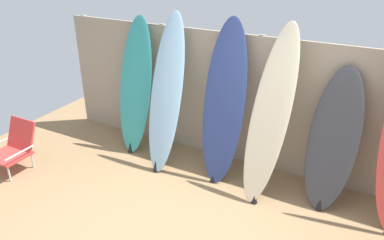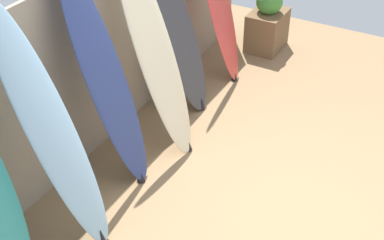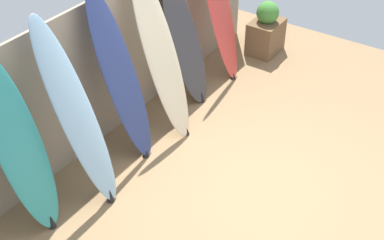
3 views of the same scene
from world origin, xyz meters
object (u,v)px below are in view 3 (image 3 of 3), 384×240
surfboard_teal_0 (20,148)px  surfboard_skyblue_1 (77,116)px  surfboard_charcoal_4 (186,45)px  surfboard_red_5 (219,4)px  planter_box (266,31)px  surfboard_cream_3 (162,56)px  surfboard_navy_2 (121,78)px

surfboard_teal_0 → surfboard_skyblue_1: 0.63m
surfboard_charcoal_4 → surfboard_red_5: surfboard_red_5 is taller
surfboard_red_5 → planter_box: surfboard_red_5 is taller
surfboard_cream_3 → surfboard_charcoal_4: surfboard_cream_3 is taller
surfboard_teal_0 → surfboard_navy_2: 1.41m
surfboard_teal_0 → surfboard_skyblue_1: size_ratio=0.94×
surfboard_navy_2 → surfboard_cream_3: surfboard_cream_3 is taller
surfboard_teal_0 → surfboard_red_5: 3.48m
surfboard_teal_0 → planter_box: size_ratio=2.33×
surfboard_teal_0 → surfboard_navy_2: (1.40, -0.06, 0.06)m
surfboard_navy_2 → surfboard_charcoal_4: bearing=2.3°
surfboard_teal_0 → surfboard_cream_3: (2.03, -0.15, 0.06)m
surfboard_navy_2 → surfboard_teal_0: bearing=177.6°
surfboard_skyblue_1 → surfboard_cream_3: (1.41, -0.00, 0.00)m
surfboard_teal_0 → surfboard_skyblue_1: (0.61, -0.15, 0.06)m
surfboard_cream_3 → planter_box: bearing=-4.1°
surfboard_skyblue_1 → surfboard_cream_3: same height
surfboard_red_5 → planter_box: size_ratio=2.64×
surfboard_teal_0 → planter_box: (4.43, -0.32, -0.60)m
surfboard_teal_0 → surfboard_red_5: (3.47, -0.05, 0.13)m
surfboard_cream_3 → surfboard_red_5: 1.45m
surfboard_teal_0 → surfboard_red_5: size_ratio=0.88×
surfboard_red_5 → surfboard_teal_0: bearing=179.2°
surfboard_cream_3 → surfboard_charcoal_4: size_ratio=1.27×
surfboard_navy_2 → surfboard_red_5: size_ratio=0.93×
surfboard_charcoal_4 → surfboard_navy_2: bearing=-177.7°
surfboard_teal_0 → surfboard_charcoal_4: size_ratio=1.20×
surfboard_navy_2 → surfboard_charcoal_4: size_ratio=1.26×
surfboard_navy_2 → surfboard_red_5: 2.07m
surfboard_skyblue_1 → surfboard_red_5: (2.86, 0.10, 0.08)m
surfboard_teal_0 → surfboard_navy_2: bearing=-2.4°
surfboard_navy_2 → surfboard_charcoal_4: surfboard_navy_2 is taller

